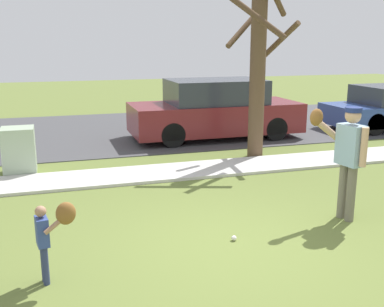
{
  "coord_description": "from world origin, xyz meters",
  "views": [
    {
      "loc": [
        -2.17,
        -5.4,
        2.69
      ],
      "look_at": [
        -0.15,
        1.22,
        1.0
      ],
      "focal_mm": 43.37,
      "sensor_mm": 36.0,
      "label": 1
    }
  ],
  "objects_px": {
    "baseball": "(234,238)",
    "street_tree_near": "(258,64)",
    "utility_cabinet": "(19,151)",
    "parked_suv_maroon": "(215,110)",
    "person_adult": "(347,151)",
    "person_child": "(50,230)"
  },
  "relations": [
    {
      "from": "person_child",
      "to": "parked_suv_maroon",
      "type": "height_order",
      "value": "parked_suv_maroon"
    },
    {
      "from": "utility_cabinet",
      "to": "baseball",
      "type": "bearing_deg",
      "value": -55.95
    },
    {
      "from": "baseball",
      "to": "utility_cabinet",
      "type": "relative_size",
      "value": 0.08
    },
    {
      "from": "baseball",
      "to": "street_tree_near",
      "type": "height_order",
      "value": "street_tree_near"
    },
    {
      "from": "person_adult",
      "to": "utility_cabinet",
      "type": "bearing_deg",
      "value": -49.06
    },
    {
      "from": "person_adult",
      "to": "baseball",
      "type": "distance_m",
      "value": 2.19
    },
    {
      "from": "utility_cabinet",
      "to": "parked_suv_maroon",
      "type": "relative_size",
      "value": 0.21
    },
    {
      "from": "baseball",
      "to": "parked_suv_maroon",
      "type": "bearing_deg",
      "value": 72.39
    },
    {
      "from": "baseball",
      "to": "street_tree_near",
      "type": "xyz_separation_m",
      "value": [
        2.29,
        4.31,
        2.13
      ]
    },
    {
      "from": "street_tree_near",
      "to": "person_adult",
      "type": "bearing_deg",
      "value": -95.4
    },
    {
      "from": "utility_cabinet",
      "to": "parked_suv_maroon",
      "type": "height_order",
      "value": "parked_suv_maroon"
    },
    {
      "from": "baseball",
      "to": "parked_suv_maroon",
      "type": "height_order",
      "value": "parked_suv_maroon"
    },
    {
      "from": "utility_cabinet",
      "to": "parked_suv_maroon",
      "type": "bearing_deg",
      "value": 23.41
    },
    {
      "from": "person_adult",
      "to": "utility_cabinet",
      "type": "xyz_separation_m",
      "value": [
        -4.89,
        4.15,
        -0.6
      ]
    },
    {
      "from": "baseball",
      "to": "street_tree_near",
      "type": "relative_size",
      "value": 0.02
    },
    {
      "from": "person_adult",
      "to": "parked_suv_maroon",
      "type": "height_order",
      "value": "person_adult"
    },
    {
      "from": "person_adult",
      "to": "person_child",
      "type": "height_order",
      "value": "person_adult"
    },
    {
      "from": "person_child",
      "to": "utility_cabinet",
      "type": "height_order",
      "value": "person_child"
    },
    {
      "from": "utility_cabinet",
      "to": "street_tree_near",
      "type": "relative_size",
      "value": 0.24
    },
    {
      "from": "street_tree_near",
      "to": "parked_suv_maroon",
      "type": "height_order",
      "value": "street_tree_near"
    },
    {
      "from": "utility_cabinet",
      "to": "person_child",
      "type": "bearing_deg",
      "value": -83.11
    },
    {
      "from": "person_adult",
      "to": "baseball",
      "type": "bearing_deg",
      "value": -0.94
    }
  ]
}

